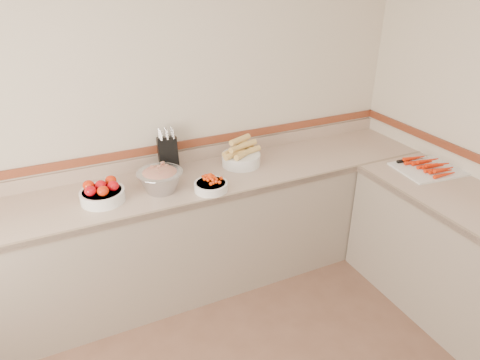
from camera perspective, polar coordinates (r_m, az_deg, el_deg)
name	(u,v)px	position (r m, az deg, el deg)	size (l,w,h in m)	color
back_wall	(159,116)	(3.20, -10.80, 8.38)	(4.00, 4.00, 0.00)	beige
counter_back	(180,235)	(3.29, -8.02, -7.33)	(4.00, 0.65, 1.08)	tan
knife_block	(168,154)	(3.21, -9.58, 3.50)	(0.17, 0.19, 0.34)	black
tomato_bowl	(102,193)	(2.92, -17.89, -1.66)	(0.29, 0.29, 0.14)	white
cherry_tomato_bowl	(211,185)	(2.92, -3.90, -0.66)	(0.23, 0.23, 0.13)	white
corn_bowl	(241,156)	(3.29, 0.13, 3.20)	(0.33, 0.30, 0.22)	white
rhubarb_bowl	(160,179)	(2.94, -10.59, 0.13)	(0.31, 0.31, 0.18)	#B2B2BA
cutting_board	(429,167)	(3.53, 23.87, 1.58)	(0.51, 0.42, 0.07)	white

